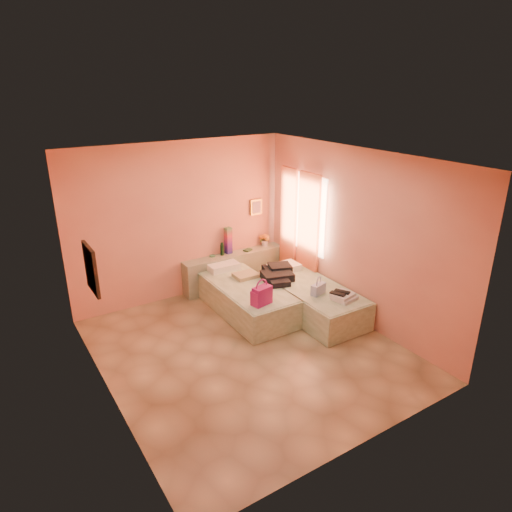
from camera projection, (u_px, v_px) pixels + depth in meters
The scene contains 16 objects.
ground at pixel (248, 350), 6.74m from camera, with size 4.50×4.50×0.00m, color tan.
room_walls at pixel (239, 222), 6.64m from camera, with size 4.02×4.51×2.81m.
headboard_ledge at pixel (234, 269), 8.76m from camera, with size 2.05×0.30×0.65m, color #9BA788.
bed_left at pixel (246, 298), 7.77m from camera, with size 0.90×2.00×0.50m, color beige.
bed_right at pixel (311, 300), 7.71m from camera, with size 0.90×2.00×0.50m, color beige.
water_bottle at pixel (222, 249), 8.52m from camera, with size 0.07×0.07×0.24m, color black.
rainbow_box at pixel (228, 241), 8.57m from camera, with size 0.11×0.11×0.51m, color #AD156D.
small_dish at pixel (212, 256), 8.49m from camera, with size 0.11×0.11×0.03m, color #4E8F61.
green_book at pixel (248, 250), 8.79m from camera, with size 0.16×0.11×0.03m, color #2A4E2D.
flower_vase at pixel (265, 239), 8.99m from camera, with size 0.22×0.22×0.29m, color beige.
magenta_handbag at pixel (262, 295), 6.98m from camera, with size 0.32×0.18×0.30m, color #AD156D.
khaki_garment at pixel (245, 275), 7.97m from camera, with size 0.39×0.31×0.07m, color tan.
clothes_pile at pixel (279, 274), 7.88m from camera, with size 0.57×0.57×0.17m, color black.
blue_handbag at pixel (318, 289), 7.33m from camera, with size 0.27×0.12×0.17m, color #4461A4.
towel_stack at pixel (344, 296), 7.16m from camera, with size 0.35×0.30×0.10m, color silver.
sandal_pair at pixel (340, 293), 7.13m from camera, with size 0.18×0.24×0.03m, color black.
Camera 1 is at (-3.01, -4.93, 3.73)m, focal length 32.00 mm.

